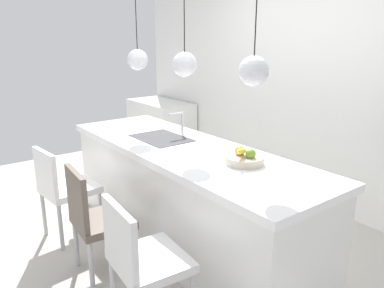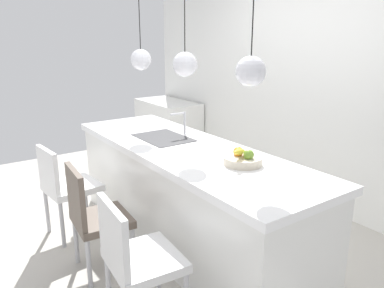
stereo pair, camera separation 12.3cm
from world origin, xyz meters
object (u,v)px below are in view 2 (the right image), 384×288
(chair_far, at_px, (135,256))
(chair_near, at_px, (66,185))
(chair_middle, at_px, (93,214))
(fruit_bowl, at_px, (243,159))

(chair_far, bearing_deg, chair_near, 179.97)
(chair_near, bearing_deg, chair_far, -0.03)
(chair_far, bearing_deg, chair_middle, -179.94)
(chair_near, xyz_separation_m, chair_middle, (0.69, -0.00, -0.01))
(chair_middle, bearing_deg, fruit_bowl, 55.21)
(fruit_bowl, xyz_separation_m, chair_far, (0.06, -0.93, -0.44))
(fruit_bowl, relative_size, chair_near, 0.33)
(chair_far, bearing_deg, fruit_bowl, 93.77)
(fruit_bowl, bearing_deg, chair_far, -86.23)
(chair_near, relative_size, chair_middle, 0.99)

